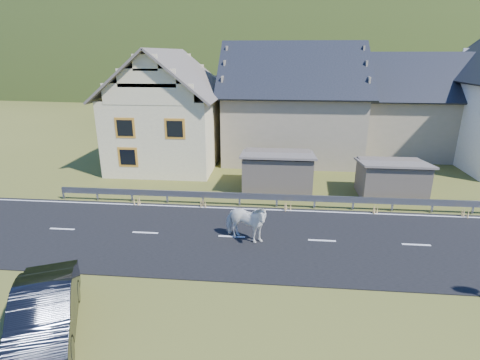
# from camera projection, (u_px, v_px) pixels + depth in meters

# --- Properties ---
(ground) EXTENTS (160.00, 160.00, 0.00)m
(ground) POSITION_uv_depth(u_px,v_px,m) (322.00, 241.00, 16.45)
(ground) COLOR #404519
(ground) RESTS_ON ground
(road) EXTENTS (60.00, 7.00, 0.04)m
(road) POSITION_uv_depth(u_px,v_px,m) (322.00, 241.00, 16.44)
(road) COLOR black
(road) RESTS_ON ground
(lane_markings) EXTENTS (60.00, 6.60, 0.01)m
(lane_markings) POSITION_uv_depth(u_px,v_px,m) (322.00, 240.00, 16.43)
(lane_markings) COLOR silver
(lane_markings) RESTS_ON road
(guardrail) EXTENTS (28.10, 0.09, 0.75)m
(guardrail) POSITION_uv_depth(u_px,v_px,m) (315.00, 199.00, 19.74)
(guardrail) COLOR #93969B
(guardrail) RESTS_ON ground
(shed_left) EXTENTS (4.30, 3.30, 2.40)m
(shed_left) POSITION_uv_depth(u_px,v_px,m) (277.00, 172.00, 22.40)
(shed_left) COLOR brown
(shed_left) RESTS_ON ground
(shed_right) EXTENTS (3.80, 2.90, 2.20)m
(shed_right) POSITION_uv_depth(u_px,v_px,m) (391.00, 180.00, 21.38)
(shed_right) COLOR brown
(shed_right) RESTS_ON ground
(house_cream) EXTENTS (7.80, 9.80, 8.30)m
(house_cream) POSITION_uv_depth(u_px,v_px,m) (169.00, 104.00, 27.25)
(house_cream) COLOR beige
(house_cream) RESTS_ON ground
(house_stone_a) EXTENTS (10.80, 9.80, 8.90)m
(house_stone_a) POSITION_uv_depth(u_px,v_px,m) (292.00, 97.00, 29.18)
(house_stone_a) COLOR gray
(house_stone_a) RESTS_ON ground
(house_stone_b) EXTENTS (9.80, 8.80, 8.10)m
(house_stone_b) POSITION_uv_depth(u_px,v_px,m) (415.00, 100.00, 30.30)
(house_stone_b) COLOR gray
(house_stone_b) RESTS_ON ground
(mountain) EXTENTS (440.00, 280.00, 260.00)m
(mountain) POSITION_uv_depth(u_px,v_px,m) (290.00, 110.00, 192.07)
(mountain) COLOR #253311
(mountain) RESTS_ON ground
(conifer_patch) EXTENTS (76.00, 50.00, 28.00)m
(conifer_patch) POSITION_uv_depth(u_px,v_px,m) (117.00, 59.00, 123.13)
(conifer_patch) COLOR black
(conifer_patch) RESTS_ON ground
(horse) EXTENTS (1.65, 2.32, 1.79)m
(horse) POSITION_uv_depth(u_px,v_px,m) (245.00, 222.00, 16.13)
(horse) COLOR white
(horse) RESTS_ON road
(car) EXTENTS (3.39, 4.86, 1.52)m
(car) POSITION_uv_depth(u_px,v_px,m) (45.00, 313.00, 10.78)
(car) COLOR black
(car) RESTS_ON ground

